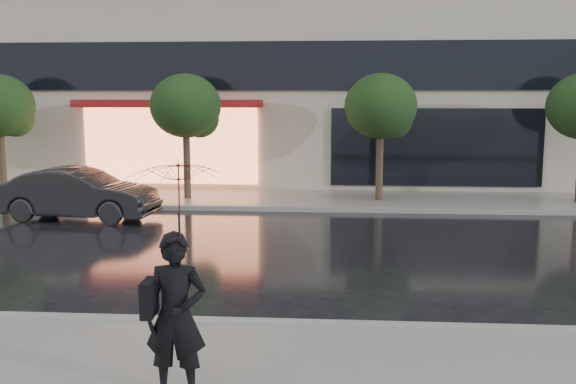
{
  "coord_description": "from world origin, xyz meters",
  "views": [
    {
      "loc": [
        1.61,
        -9.72,
        3.33
      ],
      "look_at": [
        0.69,
        2.98,
        1.4
      ],
      "focal_mm": 40.0,
      "sensor_mm": 36.0,
      "label": 1
    }
  ],
  "objects": [
    {
      "name": "ground",
      "position": [
        0.0,
        0.0,
        0.0
      ],
      "size": [
        120.0,
        120.0,
        0.0
      ],
      "primitive_type": "plane",
      "color": "black",
      "rests_on": "ground"
    },
    {
      "name": "sidewalk_far",
      "position": [
        0.0,
        10.25,
        0.06
      ],
      "size": [
        60.0,
        3.5,
        0.12
      ],
      "primitive_type": "cube",
      "color": "slate",
      "rests_on": "ground"
    },
    {
      "name": "curb_near",
      "position": [
        0.0,
        -1.0,
        0.07
      ],
      "size": [
        60.0,
        0.25,
        0.14
      ],
      "primitive_type": "cube",
      "color": "gray",
      "rests_on": "ground"
    },
    {
      "name": "curb_far",
      "position": [
        0.0,
        8.5,
        0.07
      ],
      "size": [
        60.0,
        0.25,
        0.14
      ],
      "primitive_type": "cube",
      "color": "gray",
      "rests_on": "ground"
    },
    {
      "name": "tree_far_west",
      "position": [
        -8.94,
        10.03,
        2.92
      ],
      "size": [
        2.2,
        2.2,
        3.99
      ],
      "color": "#33261C",
      "rests_on": "ground"
    },
    {
      "name": "tree_mid_west",
      "position": [
        -2.94,
        10.03,
        2.92
      ],
      "size": [
        2.2,
        2.2,
        3.99
      ],
      "color": "#33261C",
      "rests_on": "ground"
    },
    {
      "name": "tree_mid_east",
      "position": [
        3.06,
        10.03,
        2.92
      ],
      "size": [
        2.2,
        2.2,
        3.99
      ],
      "color": "#33261C",
      "rests_on": "ground"
    },
    {
      "name": "parked_car",
      "position": [
        -5.26,
        6.88,
        0.7
      ],
      "size": [
        4.34,
        1.84,
        1.39
      ],
      "primitive_type": "imported",
      "rotation": [
        0.0,
        0.0,
        1.48
      ],
      "color": "black",
      "rests_on": "ground"
    },
    {
      "name": "pedestrian_with_umbrella",
      "position": [
        0.0,
        -3.35,
        1.8
      ],
      "size": [
        1.03,
        1.05,
        2.56
      ],
      "rotation": [
        0.0,
        0.0,
        0.01
      ],
      "color": "black",
      "rests_on": "sidewalk_near"
    }
  ]
}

